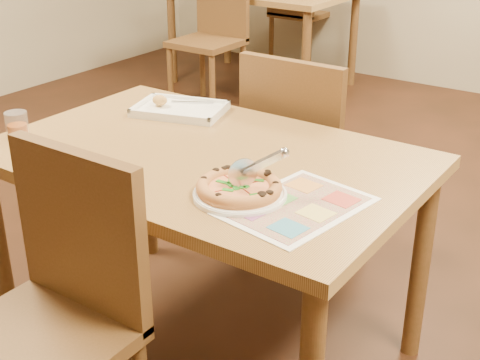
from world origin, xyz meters
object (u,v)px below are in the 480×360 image
Objects in this scene: plate at (240,195)px; menu at (296,206)px; bg_chair_far at (296,1)px; glass_tumbler at (17,127)px; dining_table at (205,179)px; chair_near at (57,287)px; chair_far at (301,141)px; bg_table at (263,1)px; pizza_cutter at (257,166)px; bg_chair_near at (215,23)px; pizza at (239,187)px; appetizer_tray at (178,110)px.

plate is 0.66× the size of menu.
bg_chair_far is at bearing 120.24° from menu.
glass_tumbler is at bearing -176.39° from plate.
chair_near is at bearing -90.00° from dining_table.
chair_far reaches higher than bg_table.
glass_tumbler is at bearing 132.40° from pizza_cutter.
pizza is at bearing -52.07° from bg_chair_near.
pizza is at bearing -37.58° from appetizer_tray.
chair_far is 1.32× the size of appetizer_tray.
plate is at bearing -37.58° from appetizer_tray.
dining_table is at bearing 144.27° from pizza.
chair_far is 2.72m from bg_table.
bg_chair_near is 3.03m from plate.
pizza_cutter is at bearing 118.70° from bg_chair_far.
bg_table is 5.25× the size of plate.
bg_chair_near reaches higher than pizza_cutter.
bg_chair_far reaches higher than glass_tumbler.
bg_table is at bearing 108.81° from glass_tumbler.
pizza_cutter is (0.03, 0.04, 0.08)m from plate.
bg_chair_far is 3.95m from pizza_cutter.
chair_near is 0.52m from pizza.
chair_far is 1.90× the size of plate.
bg_chair_far is (0.00, 1.10, 0.00)m from bg_chair_near.
bg_chair_far is 1.90× the size of plate.
bg_chair_near is 1.32× the size of appetizer_tray.
pizza is (0.26, -0.19, 0.11)m from dining_table.
appetizer_tray is (-0.57, 0.44, 0.00)m from plate.
bg_chair_near is 3.03m from pizza.
bg_table is 3.52m from pizza.
bg_chair_far is 1.32× the size of appetizer_tray.
bg_chair_far is 3.32m from appetizer_tray.
dining_table is 0.61m from chair_far.
dining_table is 2.72m from bg_chair_near.
bg_chair_far reaches higher than pizza.
bg_chair_far reaches higher than bg_table.
appetizer_tray is at bearing 140.93° from dining_table.
dining_table is 5.25× the size of plate.
bg_chair_far reaches higher than plate.
bg_chair_far is at bearing 118.04° from pizza.
plate is (1.86, -2.99, 0.09)m from bg_table.
chair_far is 0.85m from pizza.
plate is at bearing 3.61° from glass_tumbler.
pizza_cutter is at bearing -33.94° from appetizer_tray.
dining_table is 3.22m from bg_table.
bg_table is 2.86m from appetizer_tray.
pizza_cutter is at bearing 56.92° from chair_near.
pizza_cutter is (0.29, 0.45, 0.24)m from chair_near.
pizza_cutter reaches higher than pizza.
chair_far is at bearing 108.11° from pizza.
chair_near is 1.00× the size of bg_chair_near.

